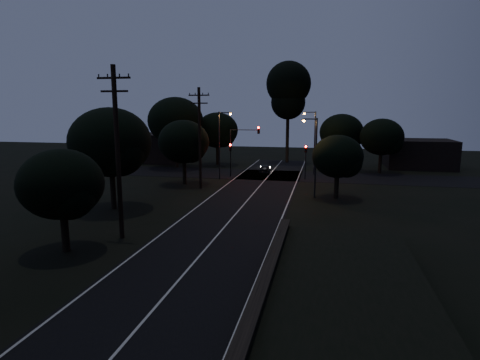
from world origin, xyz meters
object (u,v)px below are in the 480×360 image
at_px(streetlight_a, 221,140).
at_px(signal_left, 231,154).
at_px(utility_pole_mid, 118,151).
at_px(utility_pole_far, 200,137).
at_px(streetlight_b, 313,138).
at_px(streetlight_c, 314,152).
at_px(signal_mast, 244,142).
at_px(car, 265,169).
at_px(tall_pine, 288,90).
at_px(signal_right, 306,156).

bearing_deg(streetlight_a, signal_left, 70.41).
bearing_deg(utility_pole_mid, utility_pole_far, 90.00).
relative_size(streetlight_b, streetlight_c, 1.07).
bearing_deg(streetlight_a, signal_mast, 39.77).
bearing_deg(car, utility_pole_mid, 74.17).
distance_m(signal_mast, car, 5.34).
bearing_deg(signal_left, streetlight_b, 22.05).
relative_size(utility_pole_mid, tall_pine, 0.71).
distance_m(signal_left, signal_mast, 2.26).
distance_m(utility_pole_far, signal_right, 13.53).
height_order(utility_pole_mid, streetlight_a, utility_pole_mid).
bearing_deg(signal_right, streetlight_c, -82.98).
xyz_separation_m(streetlight_a, car, (4.54, 5.12, -4.04)).
height_order(utility_pole_far, signal_right, utility_pole_far).
xyz_separation_m(utility_pole_far, streetlight_b, (11.31, 12.00, -0.85)).
xyz_separation_m(signal_right, car, (-5.36, 3.14, -2.24)).
relative_size(tall_pine, signal_mast, 2.48).
bearing_deg(tall_pine, utility_pole_mid, -99.93).
height_order(signal_left, streetlight_a, streetlight_a).
bearing_deg(streetlight_b, utility_pole_mid, -111.30).
xyz_separation_m(utility_pole_far, tall_pine, (7.00, 23.00, 5.71)).
relative_size(signal_left, signal_mast, 0.66).
bearing_deg(signal_left, signal_mast, 0.13).
distance_m(tall_pine, streetlight_a, 19.28).
xyz_separation_m(utility_pole_mid, signal_mast, (3.09, 24.99, -1.40)).
relative_size(tall_pine, signal_left, 3.79).
bearing_deg(streetlight_b, utility_pole_far, -133.30).
xyz_separation_m(tall_pine, streetlight_c, (4.83, -25.00, -6.84)).
height_order(signal_left, car, signal_left).
relative_size(streetlight_a, streetlight_c, 1.07).
distance_m(utility_pole_far, streetlight_b, 16.51).
xyz_separation_m(streetlight_b, streetlight_c, (0.52, -14.00, -0.29)).
bearing_deg(tall_pine, car, -98.45).
bearing_deg(signal_left, streetlight_c, -43.76).
bearing_deg(streetlight_c, streetlight_a, 144.31).
bearing_deg(streetlight_c, utility_pole_far, 170.40).
distance_m(signal_left, streetlight_a, 2.77).
relative_size(tall_pine, streetlight_c, 2.07).
bearing_deg(signal_right, tall_pine, 103.49).
xyz_separation_m(utility_pole_far, streetlight_a, (0.69, 6.00, -0.85)).
relative_size(tall_pine, signal_right, 3.79).
bearing_deg(signal_mast, streetlight_b, 25.99).
bearing_deg(signal_left, utility_pole_far, -99.94).
xyz_separation_m(tall_pine, signal_mast, (-3.91, -15.01, -6.85)).
height_order(utility_pole_mid, streetlight_c, utility_pole_mid).
distance_m(streetlight_b, streetlight_c, 14.01).
height_order(signal_left, signal_right, same).
bearing_deg(signal_right, car, 149.68).
xyz_separation_m(utility_pole_mid, utility_pole_far, (0.00, 17.00, -0.25)).
bearing_deg(utility_pole_far, tall_pine, 73.07).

